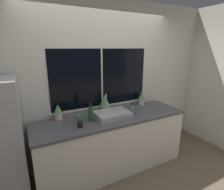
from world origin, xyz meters
TOP-DOWN VIEW (x-y plane):
  - ground_plane at (0.00, 0.00)m, footprint 14.00×14.00m
  - wall_back at (0.00, 0.75)m, footprint 8.00×0.09m
  - wall_right at (2.19, 1.50)m, footprint 0.06×7.00m
  - counter at (0.00, 0.34)m, footprint 2.39×0.70m
  - sink at (-0.01, 0.32)m, footprint 0.53×0.43m
  - potted_plant_left at (-0.76, 0.61)m, footprint 0.11×0.11m
  - potted_plant_center at (0.00, 0.61)m, footprint 0.18×0.18m
  - potted_plant_right at (0.76, 0.61)m, footprint 0.12×0.12m
  - soap_bottle at (0.33, 0.29)m, footprint 0.06×0.06m
  - bottle_tall at (-0.35, 0.34)m, footprint 0.08×0.08m
  - mug_black at (-0.56, 0.21)m, footprint 0.08×0.08m
  - mug_green at (-0.51, 0.37)m, footprint 0.07×0.07m

SIDE VIEW (x-z plane):
  - ground_plane at x=0.00m, z-range 0.00..0.00m
  - counter at x=0.00m, z-range 0.00..0.90m
  - mug_black at x=-0.56m, z-range 0.90..0.98m
  - sink at x=-0.01m, z-range 0.79..1.11m
  - mug_green at x=-0.51m, z-range 0.90..1.00m
  - soap_bottle at x=0.33m, z-range 0.88..1.07m
  - bottle_tall at x=-0.35m, z-range 0.88..1.15m
  - potted_plant_left at x=-0.76m, z-range 0.90..1.14m
  - potted_plant_right at x=0.76m, z-range 0.91..1.16m
  - potted_plant_center at x=0.00m, z-range 0.93..1.21m
  - wall_right at x=2.19m, z-range 0.00..2.70m
  - wall_back at x=0.00m, z-range 0.00..2.70m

